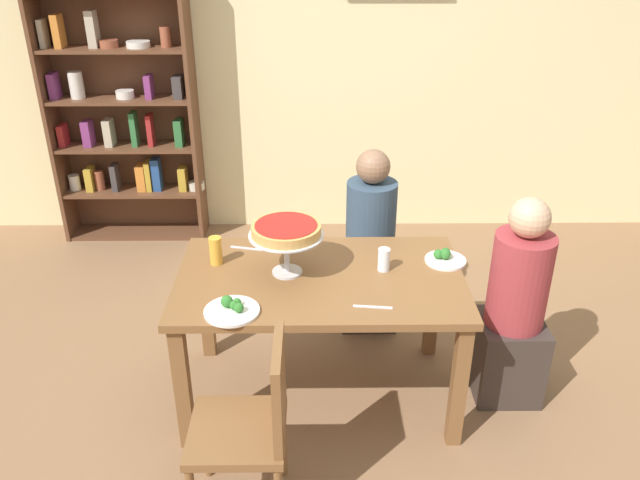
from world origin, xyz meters
TOP-DOWN VIEW (x-y plane):
  - ground_plane at (0.00, 0.00)m, footprint 12.00×12.00m
  - rear_partition at (0.00, 2.20)m, footprint 8.00×0.12m
  - dining_table at (0.00, 0.00)m, footprint 1.43×0.85m
  - bookshelf at (-1.47, 2.01)m, footprint 1.12×0.30m
  - diner_head_east at (1.00, 0.01)m, footprint 0.34×0.34m
  - diner_far_right at (0.31, 0.71)m, footprint 0.34×0.34m
  - chair_near_left at (-0.28, -0.74)m, footprint 0.40×0.40m
  - deep_dish_pizza_stand at (-0.17, 0.03)m, footprint 0.37×0.37m
  - salad_plate_near_diner at (0.64, 0.15)m, footprint 0.21×0.21m
  - salad_plate_far_diner at (-0.40, -0.32)m, footprint 0.25×0.25m
  - beer_glass_amber_tall at (-0.53, 0.14)m, footprint 0.07×0.07m
  - water_glass_clear_near at (0.32, 0.06)m, footprint 0.06×0.06m
  - cutlery_fork_near at (0.24, -0.29)m, footprint 0.18×0.04m
  - cutlery_knife_near at (-0.39, 0.29)m, footprint 0.18×0.06m

SIDE VIEW (x-z plane):
  - ground_plane at x=0.00m, z-range 0.00..0.00m
  - chair_near_left at x=-0.28m, z-range 0.05..0.92m
  - diner_head_east at x=1.00m, z-range -0.08..1.07m
  - diner_far_right at x=0.31m, z-range -0.08..1.07m
  - dining_table at x=0.00m, z-range 0.27..1.01m
  - cutlery_fork_near at x=0.24m, z-range 0.74..0.74m
  - cutlery_knife_near at x=-0.39m, z-range 0.74..0.74m
  - salad_plate_far_diner at x=-0.40m, z-range 0.72..0.79m
  - salad_plate_near_diner at x=0.64m, z-range 0.73..0.80m
  - water_glass_clear_near at x=0.32m, z-range 0.74..0.86m
  - beer_glass_amber_tall at x=-0.53m, z-range 0.74..0.89m
  - deep_dish_pizza_stand at x=-0.17m, z-range 0.83..1.10m
  - bookshelf at x=-1.47m, z-range 0.01..2.22m
  - rear_partition at x=0.00m, z-range 0.00..2.80m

